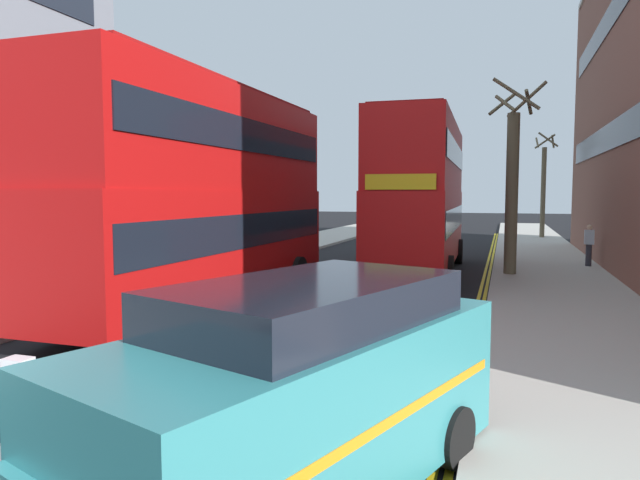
# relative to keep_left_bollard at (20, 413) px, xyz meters

# --- Properties ---
(sidewalk_right) EXTENTS (4.00, 80.00, 0.14)m
(sidewalk_right) POSITION_rel_keep_left_bollard_xyz_m (6.50, 13.89, -0.54)
(sidewalk_right) COLOR #ADA89E
(sidewalk_right) RESTS_ON ground
(sidewalk_left) EXTENTS (4.00, 80.00, 0.14)m
(sidewalk_left) POSITION_rel_keep_left_bollard_xyz_m (-6.50, 13.89, -0.54)
(sidewalk_left) COLOR #ADA89E
(sidewalk_left) RESTS_ON ground
(kerb_line_outer) EXTENTS (0.10, 56.00, 0.01)m
(kerb_line_outer) POSITION_rel_keep_left_bollard_xyz_m (4.40, 11.89, -0.60)
(kerb_line_outer) COLOR yellow
(kerb_line_outer) RESTS_ON ground
(kerb_line_inner) EXTENTS (0.10, 56.00, 0.01)m
(kerb_line_inner) POSITION_rel_keep_left_bollard_xyz_m (4.24, 11.89, -0.60)
(kerb_line_inner) COLOR yellow
(kerb_line_inner) RESTS_ON ground
(traffic_island) EXTENTS (1.10, 2.20, 0.10)m
(traffic_island) POSITION_rel_keep_left_bollard_xyz_m (0.00, 0.00, -0.56)
(traffic_island) COLOR #ADA89E
(traffic_island) RESTS_ON ground
(keep_left_bollard) EXTENTS (0.36, 0.28, 1.11)m
(keep_left_bollard) POSITION_rel_keep_left_bollard_xyz_m (0.00, 0.00, 0.00)
(keep_left_bollard) COLOR silver
(keep_left_bollard) RESTS_ON traffic_island
(double_decker_bus_away) EXTENTS (2.86, 10.83, 5.64)m
(double_decker_bus_away) POSITION_rel_keep_left_bollard_xyz_m (-2.39, 8.32, 2.42)
(double_decker_bus_away) COLOR #B20F0F
(double_decker_bus_away) RESTS_ON ground
(double_decker_bus_oncoming) EXTENTS (3.02, 10.87, 5.64)m
(double_decker_bus_oncoming) POSITION_rel_keep_left_bollard_xyz_m (1.91, 16.75, 2.42)
(double_decker_bus_oncoming) COLOR red
(double_decker_bus_oncoming) RESTS_ON ground
(taxi_minivan) EXTENTS (3.35, 5.16, 2.12)m
(taxi_minivan) POSITION_rel_keep_left_bollard_xyz_m (3.06, 0.26, 0.46)
(taxi_minivan) COLOR teal
(taxi_minivan) RESTS_ON ground
(pedestrian_far) EXTENTS (0.34, 0.22, 1.62)m
(pedestrian_far) POSITION_rel_keep_left_bollard_xyz_m (8.05, 19.70, 0.38)
(pedestrian_far) COLOR #2D2D38
(pedestrian_far) RESTS_ON sidewalk_right
(street_tree_near) EXTENTS (1.97, 1.97, 6.71)m
(street_tree_near) POSITION_rel_keep_left_bollard_xyz_m (5.11, 16.50, 2.64)
(street_tree_near) COLOR #6B6047
(street_tree_near) RESTS_ON sidewalk_right
(street_tree_mid) EXTENTS (1.41, 1.56, 6.73)m
(street_tree_mid) POSITION_rel_keep_left_bollard_xyz_m (7.23, 35.17, 2.85)
(street_tree_mid) COLOR #6B6047
(street_tree_mid) RESTS_ON sidewalk_right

